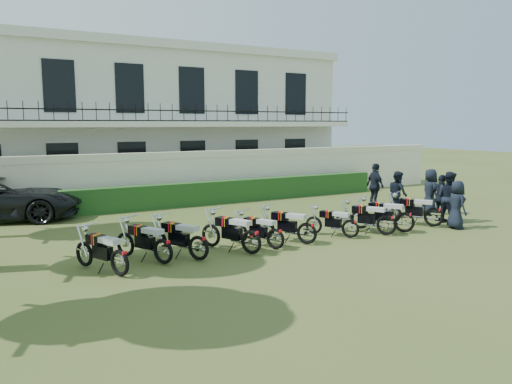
# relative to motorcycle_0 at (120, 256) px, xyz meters

# --- Properties ---
(ground) EXTENTS (100.00, 100.00, 0.00)m
(ground) POSITION_rel_motorcycle_0_xyz_m (5.05, 1.50, -0.50)
(ground) COLOR #414F1F
(ground) RESTS_ON ground
(perimeter_wall) EXTENTS (30.00, 0.35, 2.30)m
(perimeter_wall) POSITION_rel_motorcycle_0_xyz_m (5.05, 9.50, 0.67)
(perimeter_wall) COLOR #EDE5C7
(perimeter_wall) RESTS_ON ground
(hedge) EXTENTS (18.00, 0.60, 1.00)m
(hedge) POSITION_rel_motorcycle_0_xyz_m (6.05, 8.70, 0.00)
(hedge) COLOR #184117
(hedge) RESTS_ON ground
(building) EXTENTS (20.40, 9.60, 7.40)m
(building) POSITION_rel_motorcycle_0_xyz_m (5.05, 15.45, 3.21)
(building) COLOR silver
(building) RESTS_ON ground
(motorcycle_0) EXTENTS (0.95, 1.84, 1.08)m
(motorcycle_0) POSITION_rel_motorcycle_0_xyz_m (0.00, 0.00, 0.00)
(motorcycle_0) COLOR black
(motorcycle_0) RESTS_ON ground
(motorcycle_1) EXTENTS (1.03, 1.84, 1.10)m
(motorcycle_1) POSITION_rel_motorcycle_0_xyz_m (1.20, 0.47, 0.01)
(motorcycle_1) COLOR black
(motorcycle_1) RESTS_ON ground
(motorcycle_2) EXTENTS (1.09, 1.83, 1.11)m
(motorcycle_2) POSITION_rel_motorcycle_0_xyz_m (2.10, 0.34, 0.02)
(motorcycle_2) COLOR black
(motorcycle_2) RESTS_ON ground
(motorcycle_3) EXTENTS (1.02, 1.92, 1.13)m
(motorcycle_3) POSITION_rel_motorcycle_0_xyz_m (3.59, 0.23, 0.03)
(motorcycle_3) COLOR black
(motorcycle_3) RESTS_ON ground
(motorcycle_4) EXTENTS (0.92, 1.70, 1.00)m
(motorcycle_4) POSITION_rel_motorcycle_0_xyz_m (4.45, 0.37, -0.03)
(motorcycle_4) COLOR black
(motorcycle_4) RESTS_ON ground
(motorcycle_5) EXTENTS (1.17, 1.73, 1.09)m
(motorcycle_5) POSITION_rel_motorcycle_0_xyz_m (5.56, 0.43, 0.01)
(motorcycle_5) COLOR black
(motorcycle_5) RESTS_ON ground
(motorcycle_6) EXTENTS (1.01, 1.55, 0.97)m
(motorcycle_6) POSITION_rel_motorcycle_0_xyz_m (7.20, 0.43, -0.05)
(motorcycle_6) COLOR black
(motorcycle_6) RESTS_ON ground
(motorcycle_7) EXTENTS (1.17, 1.72, 1.08)m
(motorcycle_7) POSITION_rel_motorcycle_0_xyz_m (8.45, 0.17, 0.00)
(motorcycle_7) COLOR black
(motorcycle_7) RESTS_ON ground
(motorcycle_8) EXTENTS (1.28, 1.76, 1.13)m
(motorcycle_8) POSITION_rel_motorcycle_0_xyz_m (9.21, 0.16, 0.03)
(motorcycle_8) COLOR black
(motorcycle_8) RESTS_ON ground
(motorcycle_9) EXTENTS (1.22, 1.78, 1.12)m
(motorcycle_9) POSITION_rel_motorcycle_0_xyz_m (10.78, 0.34, 0.02)
(motorcycle_9) COLOR black
(motorcycle_9) RESTS_ON ground
(officer_0) EXTENTS (0.71, 0.91, 1.63)m
(officer_0) POSITION_rel_motorcycle_0_xyz_m (11.26, -0.18, 0.32)
(officer_0) COLOR black
(officer_0) RESTS_ON ground
(officer_1) EXTENTS (0.77, 0.95, 1.84)m
(officer_1) POSITION_rel_motorcycle_0_xyz_m (11.88, 0.67, 0.42)
(officer_1) COLOR black
(officer_1) RESTS_ON ground
(officer_2) EXTENTS (0.49, 1.03, 1.71)m
(officer_2) POSITION_rel_motorcycle_0_xyz_m (11.81, 0.92, 0.36)
(officer_2) COLOR black
(officer_2) RESTS_ON ground
(officer_3) EXTENTS (0.83, 1.02, 1.79)m
(officer_3) POSITION_rel_motorcycle_0_xyz_m (12.52, 2.07, 0.40)
(officer_3) COLOR black
(officer_3) RESTS_ON ground
(officer_4) EXTENTS (0.88, 1.00, 1.73)m
(officer_4) POSITION_rel_motorcycle_0_xyz_m (11.29, 2.54, 0.37)
(officer_4) COLOR black
(officer_4) RESTS_ON ground
(officer_5) EXTENTS (0.62, 1.16, 1.89)m
(officer_5) POSITION_rel_motorcycle_0_xyz_m (11.74, 4.27, 0.45)
(officer_5) COLOR black
(officer_5) RESTS_ON ground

